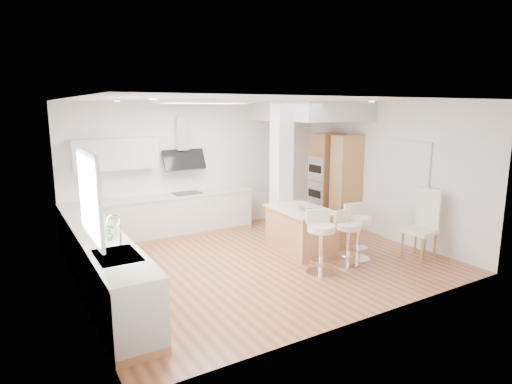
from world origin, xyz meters
TOP-DOWN VIEW (x-y plane):
  - ground at (0.00, 0.00)m, footprint 6.00×6.00m
  - ceiling at (0.00, 0.00)m, footprint 6.00×5.00m
  - wall_back at (0.00, 2.50)m, footprint 6.00×0.04m
  - wall_left at (-3.00, 0.00)m, footprint 0.04×5.00m
  - wall_right at (3.00, 0.00)m, footprint 0.04×5.00m
  - skylight at (-0.79, 0.60)m, footprint 4.10×2.10m
  - window_left at (-2.96, -0.90)m, footprint 0.06×1.28m
  - doorway_right at (2.97, -0.60)m, footprint 0.05×1.00m
  - counter_left at (-2.70, 0.23)m, footprint 0.63×4.50m
  - counter_back at (-0.91, 2.22)m, footprint 3.62×0.63m
  - pillar at (1.05, 0.95)m, footprint 0.35×0.35m
  - soffit at (2.10, 1.40)m, footprint 1.78×2.20m
  - oven_column at (2.68, 1.23)m, footprint 0.63×1.21m
  - peninsula at (0.94, 0.11)m, footprint 0.93×1.37m
  - bar_stool_a at (0.52, -0.99)m, footprint 0.60×0.60m
  - bar_stool_b at (1.14, -0.94)m, footprint 0.44×0.44m
  - bar_stool_c at (1.51, -0.80)m, footprint 0.51×0.51m
  - dining_chair at (2.58, -1.34)m, footprint 0.53×0.53m

SIDE VIEW (x-z plane):
  - ground at x=0.00m, z-range 0.00..0.00m
  - ceiling at x=0.00m, z-range -0.01..0.01m
  - peninsula at x=0.94m, z-range -0.03..0.85m
  - counter_left at x=-2.70m, z-range -0.22..1.13m
  - bar_stool_b at x=1.14m, z-range 0.06..1.02m
  - bar_stool_c at x=1.51m, z-range 0.06..1.06m
  - bar_stool_a at x=0.52m, z-range 0.06..1.11m
  - dining_chair at x=2.58m, z-range 0.04..1.31m
  - counter_back at x=-0.91m, z-range -0.55..1.95m
  - doorway_right at x=2.97m, z-range -0.05..2.05m
  - oven_column at x=2.68m, z-range 0.00..2.10m
  - wall_back at x=0.00m, z-range 0.00..2.80m
  - wall_left at x=-3.00m, z-range 0.00..2.80m
  - wall_right at x=3.00m, z-range 0.00..2.80m
  - pillar at x=1.05m, z-range 0.00..2.80m
  - window_left at x=-2.96m, z-range 1.16..2.23m
  - soffit at x=2.10m, z-range 2.40..2.80m
  - skylight at x=-0.79m, z-range 2.74..2.80m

